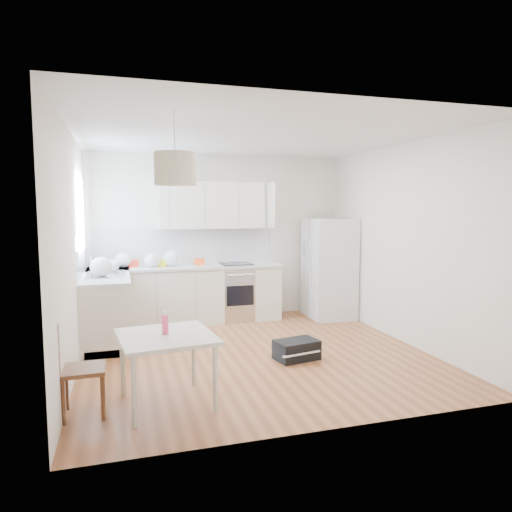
{
  "coord_description": "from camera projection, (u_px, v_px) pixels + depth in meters",
  "views": [
    {
      "loc": [
        -1.57,
        -5.39,
        1.83
      ],
      "look_at": [
        0.14,
        0.4,
        1.19
      ],
      "focal_mm": 32.0,
      "sensor_mm": 36.0,
      "label": 1
    }
  ],
  "objects": [
    {
      "name": "dining_chair",
      "position": [
        83.0,
        367.0,
        4.0
      ],
      "size": [
        0.38,
        0.38,
        0.88
      ],
      "primitive_type": null,
      "rotation": [
        0.0,
        0.0,
        0.02
      ],
      "color": "#4C2916",
      "rests_on": "floor"
    },
    {
      "name": "backsplash_left",
      "position": [
        82.0,
        254.0,
        6.2
      ],
      "size": [
        0.01,
        1.8,
        0.58
      ],
      "primitive_type": "cube",
      "color": "white",
      "rests_on": "wall_left"
    },
    {
      "name": "wall_right",
      "position": [
        402.0,
        243.0,
        6.22
      ],
      "size": [
        0.0,
        4.2,
        4.2
      ],
      "primitive_type": "plane",
      "rotation": [
        1.57,
        0.0,
        -1.57
      ],
      "color": "silver",
      "rests_on": "floor"
    },
    {
      "name": "snack_yellow",
      "position": [
        161.0,
        263.0,
        7.12
      ],
      "size": [
        0.19,
        0.15,
        0.11
      ],
      "primitive_type": "cube",
      "rotation": [
        0.0,
        0.0,
        -0.34
      ],
      "color": "yellow",
      "rests_on": "counter_back"
    },
    {
      "name": "cabinets_back",
      "position": [
        187.0,
        295.0,
        7.27
      ],
      "size": [
        3.0,
        0.6,
        0.88
      ],
      "primitive_type": "cube",
      "color": "beige",
      "rests_on": "floor"
    },
    {
      "name": "gym_bag",
      "position": [
        297.0,
        350.0,
        5.53
      ],
      "size": [
        0.56,
        0.42,
        0.23
      ],
      "primitive_type": "cube",
      "rotation": [
        0.0,
        0.0,
        0.19
      ],
      "color": "black",
      "rests_on": "floor"
    },
    {
      "name": "wall_left",
      "position": [
        72.0,
        252.0,
        5.04
      ],
      "size": [
        0.0,
        4.2,
        4.2
      ],
      "primitive_type": "plane",
      "rotation": [
        1.57,
        0.0,
        1.57
      ],
      "color": "silver",
      "rests_on": "floor"
    },
    {
      "name": "refrigerator",
      "position": [
        330.0,
        268.0,
        7.63
      ],
      "size": [
        0.83,
        0.85,
        1.66
      ],
      "primitive_type": null,
      "rotation": [
        0.0,
        0.0,
        -0.03
      ],
      "color": "silver",
      "rests_on": "floor"
    },
    {
      "name": "snack_orange",
      "position": [
        199.0,
        262.0,
        7.34
      ],
      "size": [
        0.17,
        0.12,
        0.1
      ],
      "primitive_type": "cube",
      "rotation": [
        0.0,
        0.0,
        0.2
      ],
      "color": "#FC5116",
      "rests_on": "counter_back"
    },
    {
      "name": "grocery_bag_c",
      "position": [
        172.0,
        259.0,
        7.15
      ],
      "size": [
        0.27,
        0.23,
        0.24
      ],
      "primitive_type": "ellipsoid",
      "color": "silver",
      "rests_on": "counter_back"
    },
    {
      "name": "backsplash_back",
      "position": [
        184.0,
        246.0,
        7.47
      ],
      "size": [
        3.0,
        0.01,
        0.58
      ],
      "primitive_type": "cube",
      "color": "white",
      "rests_on": "wall_back"
    },
    {
      "name": "sink",
      "position": [
        106.0,
        275.0,
        6.26
      ],
      "size": [
        0.5,
        0.8,
        0.16
      ],
      "primitive_type": null,
      "color": "silver",
      "rests_on": "counter_left"
    },
    {
      "name": "ceiling",
      "position": [
        255.0,
        135.0,
        5.49
      ],
      "size": [
        4.2,
        4.2,
        0.0
      ],
      "primitive_type": "plane",
      "rotation": [
        3.14,
        0.0,
        0.0
      ],
      "color": "white",
      "rests_on": "wall_back"
    },
    {
      "name": "grocery_bag_d",
      "position": [
        112.0,
        266.0,
        6.52
      ],
      "size": [
        0.2,
        0.17,
        0.18
      ],
      "primitive_type": "ellipsoid",
      "color": "silver",
      "rests_on": "counter_back"
    },
    {
      "name": "dining_table",
      "position": [
        166.0,
        342.0,
        4.21
      ],
      "size": [
        0.94,
        0.94,
        0.66
      ],
      "rotation": [
        0.0,
        0.0,
        0.12
      ],
      "color": "beige",
      "rests_on": "floor"
    },
    {
      "name": "upper_cabinets",
      "position": [
        212.0,
        205.0,
        7.38
      ],
      "size": [
        1.7,
        0.32,
        0.75
      ],
      "primitive_type": "cube",
      "color": "beige",
      "rests_on": "wall_back"
    },
    {
      "name": "grocery_bag_a",
      "position": [
        123.0,
        260.0,
        6.98
      ],
      "size": [
        0.25,
        0.22,
        0.23
      ],
      "primitive_type": "ellipsoid",
      "color": "silver",
      "rests_on": "counter_back"
    },
    {
      "name": "cabinets_left",
      "position": [
        107.0,
        308.0,
        6.36
      ],
      "size": [
        0.6,
        1.8,
        0.88
      ],
      "primitive_type": "cube",
      "color": "beige",
      "rests_on": "floor"
    },
    {
      "name": "counter_left",
      "position": [
        106.0,
        275.0,
        6.31
      ],
      "size": [
        0.64,
        1.82,
        0.04
      ],
      "primitive_type": "cube",
      "color": "silver",
      "rests_on": "cabinets_left"
    },
    {
      "name": "range_oven",
      "position": [
        236.0,
        293.0,
        7.5
      ],
      "size": [
        0.5,
        0.61,
        0.88
      ],
      "primitive_type": null,
      "color": "silver",
      "rests_on": "floor"
    },
    {
      "name": "floor",
      "position": [
        255.0,
        353.0,
        5.77
      ],
      "size": [
        4.2,
        4.2,
        0.0
      ],
      "primitive_type": "plane",
      "color": "brown",
      "rests_on": "ground"
    },
    {
      "name": "window_glassblock",
      "position": [
        81.0,
        214.0,
        6.1
      ],
      "size": [
        0.02,
        1.0,
        1.0
      ],
      "primitive_type": "cube",
      "color": "#BFE0F9",
      "rests_on": "wall_left"
    },
    {
      "name": "drink_bottle",
      "position": [
        165.0,
        323.0,
        4.22
      ],
      "size": [
        0.08,
        0.08,
        0.21
      ],
      "primitive_type": "cylinder",
      "rotation": [
        0.0,
        0.0,
        0.38
      ],
      "color": "#E23E6C",
      "rests_on": "dining_table"
    },
    {
      "name": "wall_back",
      "position": [
        219.0,
        237.0,
        7.63
      ],
      "size": [
        4.2,
        0.0,
        4.2
      ],
      "primitive_type": "plane",
      "rotation": [
        1.57,
        0.0,
        0.0
      ],
      "color": "silver",
      "rests_on": "floor"
    },
    {
      "name": "grocery_bag_e",
      "position": [
        101.0,
        267.0,
        6.06
      ],
      "size": [
        0.29,
        0.25,
        0.26
      ],
      "primitive_type": "ellipsoid",
      "color": "silver",
      "rests_on": "counter_left"
    },
    {
      "name": "counter_back",
      "position": [
        187.0,
        267.0,
        7.22
      ],
      "size": [
        3.02,
        0.64,
        0.04
      ],
      "primitive_type": "cube",
      "color": "silver",
      "rests_on": "cabinets_back"
    },
    {
      "name": "pendant_lamp",
      "position": [
        175.0,
        169.0,
        4.11
      ],
      "size": [
        0.46,
        0.46,
        0.29
      ],
      "primitive_type": "cylinder",
      "rotation": [
        0.0,
        0.0,
        0.28
      ],
      "color": "beige",
      "rests_on": "ceiling"
    },
    {
      "name": "snack_red",
      "position": [
        133.0,
        264.0,
        7.04
      ],
      "size": [
        0.19,
        0.17,
        0.11
      ],
      "primitive_type": "cube",
      "rotation": [
        0.0,
        0.0,
        0.53
      ],
      "color": "#B52A16",
      "rests_on": "counter_back"
    },
    {
      "name": "grocery_bag_b",
      "position": [
        152.0,
        260.0,
        7.03
      ],
      "size": [
        0.24,
        0.2,
        0.21
      ],
      "primitive_type": "ellipsoid",
      "color": "silver",
      "rests_on": "counter_back"
    }
  ]
}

